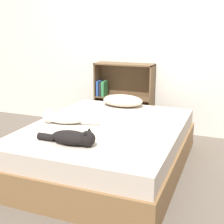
{
  "coord_description": "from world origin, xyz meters",
  "views": [
    {
      "loc": [
        1.17,
        -2.82,
        1.45
      ],
      "look_at": [
        0.0,
        0.15,
        0.58
      ],
      "focal_mm": 50.0,
      "sensor_mm": 36.0,
      "label": 1
    }
  ],
  "objects": [
    {
      "name": "pillow",
      "position": [
        -0.11,
        0.8,
        0.55
      ],
      "size": [
        0.52,
        0.33,
        0.14
      ],
      "color": "beige",
      "rests_on": "bed"
    },
    {
      "name": "bookshelf",
      "position": [
        -0.28,
        1.31,
        0.49
      ],
      "size": [
        0.83,
        0.26,
        0.96
      ],
      "color": "brown",
      "rests_on": "ground_plane"
    },
    {
      "name": "wall_back",
      "position": [
        0.0,
        1.44,
        1.25
      ],
      "size": [
        8.0,
        0.06,
        2.5
      ],
      "color": "silver",
      "rests_on": "ground_plane"
    },
    {
      "name": "cat_light",
      "position": [
        -0.45,
        -0.11,
        0.54
      ],
      "size": [
        0.6,
        0.25,
        0.16
      ],
      "rotation": [
        0.0,
        0.0,
        3.35
      ],
      "color": "white",
      "rests_on": "bed"
    },
    {
      "name": "ground_plane",
      "position": [
        0.0,
        0.0,
        0.0
      ],
      "size": [
        8.0,
        8.0,
        0.0
      ],
      "primitive_type": "plane",
      "color": "brown"
    },
    {
      "name": "cat_dark",
      "position": [
        -0.06,
        -0.61,
        0.54
      ],
      "size": [
        0.55,
        0.18,
        0.16
      ],
      "rotation": [
        0.0,
        0.0,
        0.01
      ],
      "color": "black",
      "rests_on": "bed"
    },
    {
      "name": "bed",
      "position": [
        0.0,
        0.0,
        0.24
      ],
      "size": [
        1.53,
        2.0,
        0.48
      ],
      "color": "brown",
      "rests_on": "ground_plane"
    }
  ]
}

